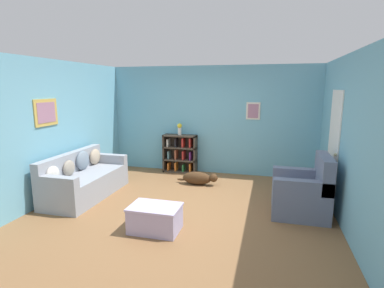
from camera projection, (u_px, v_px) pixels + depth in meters
ground_plane at (186, 205)px, 5.40m from camera, size 14.00×14.00×0.00m
wall_back at (211, 120)px, 7.30m from camera, size 5.60×0.13×2.60m
wall_left at (60, 129)px, 5.79m from camera, size 0.13×5.00×2.60m
wall_right at (348, 141)px, 4.54m from camera, size 0.16×5.00×2.60m
couch at (84, 180)px, 5.81m from camera, size 0.82×1.86×0.85m
bookshelf at (180, 154)px, 7.46m from camera, size 0.83×0.28×0.94m
recliner_chair at (303, 193)px, 4.97m from camera, size 0.88×0.90×1.02m
coffee_table at (155, 217)px, 4.40m from camera, size 0.74×0.51×0.39m
dog at (199, 178)px, 6.51m from camera, size 0.93×0.25×0.28m
vase at (180, 128)px, 7.32m from camera, size 0.12×0.12×0.29m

